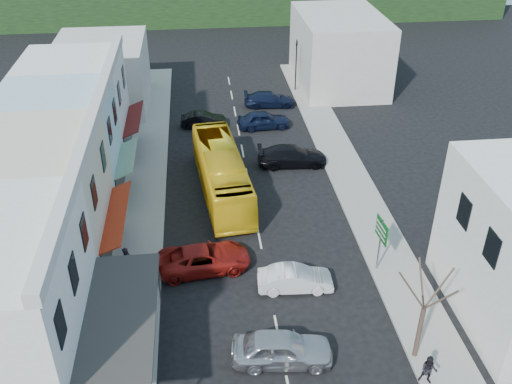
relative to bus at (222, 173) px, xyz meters
name	(u,v)px	position (x,y,z in m)	size (l,w,h in m)	color
ground	(267,280)	(2.00, -9.78, -1.55)	(120.00, 120.00, 0.00)	black
sidewalk_left	(144,194)	(-5.50, 0.22, -1.48)	(3.00, 52.00, 0.15)	gray
sidewalk_right	(352,182)	(9.50, 0.22, -1.48)	(3.00, 52.00, 0.15)	gray
shopfront_row	(46,187)	(-10.49, -4.78, 2.45)	(8.25, 30.00, 8.00)	silver
distant_block_left	(102,74)	(-10.00, 17.22, 1.45)	(8.00, 10.00, 6.00)	#B7B2A8
distant_block_right	(339,50)	(13.00, 20.22, 1.95)	(8.00, 12.00, 7.00)	#B7B2A8
bus	(222,173)	(0.00, 0.00, 0.00)	(2.50, 11.60, 3.10)	yellow
car_silver	(282,350)	(1.92, -15.76, -0.85)	(1.80, 4.40, 1.40)	silver
car_white	(295,279)	(3.42, -10.69, -0.85)	(1.80, 4.40, 1.40)	silver
car_red	(205,259)	(-1.50, -8.40, -0.85)	(1.90, 4.60, 1.40)	maroon
car_black_near	(292,157)	(5.59, 3.51, -0.85)	(1.84, 4.50, 1.40)	black
car_navy_mid	(263,121)	(4.20, 10.35, -0.85)	(1.80, 4.40, 1.40)	black
car_black_far	(203,119)	(-0.98, 11.23, -0.85)	(1.80, 4.40, 1.40)	black
car_navy_far	(269,99)	(5.35, 15.10, -0.85)	(1.84, 4.50, 1.40)	black
pedestrian_left	(128,263)	(-5.82, -8.65, -0.55)	(0.60, 0.40, 1.70)	black
pedestrian_right	(429,369)	(8.30, -17.86, -0.55)	(0.70, 0.44, 1.70)	black
direction_sign	(380,246)	(8.40, -9.64, 0.23)	(0.30, 1.61, 3.55)	#0C521A
street_tree	(424,309)	(8.33, -16.24, 1.59)	(2.10, 2.10, 6.28)	#3A2A20
traffic_signal	(296,66)	(8.40, 18.62, 1.04)	(0.87, 1.16, 5.19)	black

